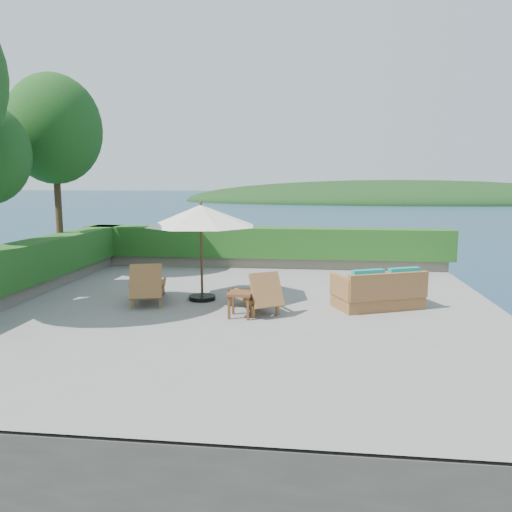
# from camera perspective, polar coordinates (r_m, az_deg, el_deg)

# --- Properties ---
(ground) EXTENTS (12.00, 12.00, 0.00)m
(ground) POSITION_cam_1_polar(r_m,az_deg,el_deg) (11.59, -1.95, -5.94)
(ground) COLOR gray
(ground) RESTS_ON ground
(foundation) EXTENTS (12.00, 12.00, 3.00)m
(foundation) POSITION_cam_1_polar(r_m,az_deg,el_deg) (12.07, -1.91, -13.09)
(foundation) COLOR #514940
(foundation) RESTS_ON ocean
(ocean) EXTENTS (600.00, 600.00, 0.00)m
(ocean) POSITION_cam_1_polar(r_m,az_deg,el_deg) (12.68, -1.88, -19.19)
(ocean) COLOR #142E40
(ocean) RESTS_ON ground
(offshore_island) EXTENTS (126.00, 57.60, 12.60)m
(offshore_island) POSITION_cam_1_polar(r_m,az_deg,el_deg) (152.98, 15.64, 6.02)
(offshore_island) COLOR black
(offshore_island) RESTS_ON ocean
(planter_wall_far) EXTENTS (12.00, 0.60, 0.36)m
(planter_wall_far) POSITION_cam_1_polar(r_m,az_deg,el_deg) (16.99, 0.91, -0.66)
(planter_wall_far) COLOR gray
(planter_wall_far) RESTS_ON ground
(planter_wall_left) EXTENTS (0.60, 12.00, 0.36)m
(planter_wall_left) POSITION_cam_1_polar(r_m,az_deg,el_deg) (13.56, -26.11, -3.91)
(planter_wall_left) COLOR gray
(planter_wall_left) RESTS_ON ground
(hedge_far) EXTENTS (12.40, 0.90, 1.00)m
(hedge_far) POSITION_cam_1_polar(r_m,az_deg,el_deg) (16.90, 0.92, 1.58)
(hedge_far) COLOR #164112
(hedge_far) RESTS_ON planter_wall_far
(hedge_left) EXTENTS (0.90, 12.40, 1.00)m
(hedge_left) POSITION_cam_1_polar(r_m,az_deg,el_deg) (13.44, -26.29, -1.11)
(hedge_left) COLOR #164112
(hedge_left) RESTS_ON planter_wall_left
(tree_far) EXTENTS (2.80, 2.80, 6.03)m
(tree_far) POSITION_cam_1_polar(r_m,az_deg,el_deg) (16.31, -22.10, 13.23)
(tree_far) COLOR #422E19
(tree_far) RESTS_ON ground
(patio_umbrella) EXTENTS (3.36, 3.36, 2.43)m
(patio_umbrella) POSITION_cam_1_polar(r_m,az_deg,el_deg) (12.12, -6.32, 4.51)
(patio_umbrella) COLOR black
(patio_umbrella) RESTS_ON ground
(lounge_left) EXTENTS (1.13, 1.89, 1.02)m
(lounge_left) POSITION_cam_1_polar(r_m,az_deg,el_deg) (12.23, -12.24, -3.31)
(lounge_left) COLOR brown
(lounge_left) RESTS_ON ground
(lounge_right) EXTENTS (1.43, 1.77, 0.96)m
(lounge_right) POSITION_cam_1_polar(r_m,az_deg,el_deg) (11.19, 0.07, -4.35)
(lounge_right) COLOR brown
(lounge_right) RESTS_ON ground
(side_table) EXTENTS (0.55, 0.55, 0.55)m
(side_table) POSITION_cam_1_polar(r_m,az_deg,el_deg) (10.71, -1.81, -4.65)
(side_table) COLOR brown
(side_table) RESTS_ON ground
(wicker_loveseat) EXTENTS (2.20, 1.70, 0.97)m
(wicker_loveseat) POSITION_cam_1_polar(r_m,az_deg,el_deg) (11.83, 13.90, -4.02)
(wicker_loveseat) COLOR brown
(wicker_loveseat) RESTS_ON ground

